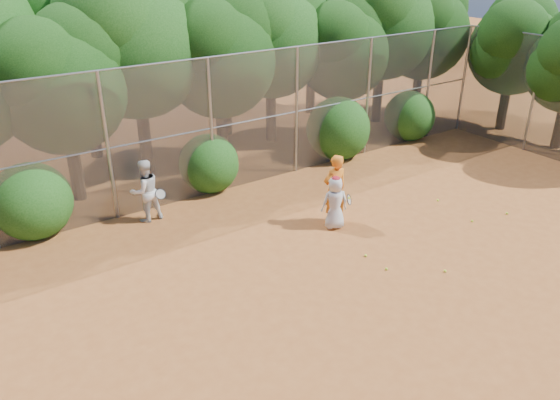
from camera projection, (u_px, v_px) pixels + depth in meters
ground at (377, 272)px, 12.47m from camera, size 80.00×80.00×0.00m
fence_back at (238, 121)px, 16.02m from camera, size 20.05×0.09×4.03m
fence_side at (534, 94)px, 18.91m from camera, size 0.09×6.09×4.03m
tree_2 at (61, 76)px, 14.54m from camera, size 3.99×3.47×5.47m
tree_3 at (134, 32)px, 16.22m from camera, size 4.89×4.26×6.70m
tree_4 at (219, 49)px, 17.30m from camera, size 4.19×3.64×5.73m
tree_5 at (271, 30)px, 19.05m from camera, size 4.51×3.92×6.17m
tree_6 at (344, 44)px, 19.81m from camera, size 3.86×3.36×5.29m
tree_7 at (384, 14)px, 21.18m from camera, size 4.77×4.14×6.53m
tree_8 at (424, 23)px, 22.17m from camera, size 4.25×3.70×5.82m
tree_10 at (78, 18)px, 17.26m from camera, size 5.15×4.48×7.06m
tree_11 at (224, 23)px, 19.69m from camera, size 4.64×4.03×6.35m
tree_12 at (313, 4)px, 22.27m from camera, size 5.02×4.37×6.88m
tree_13 at (515, 40)px, 20.55m from camera, size 3.86×3.36×5.29m
bush_0 at (31, 198)px, 13.71m from camera, size 2.00×2.00×2.00m
bush_1 at (209, 161)px, 16.29m from camera, size 1.80×1.80×1.80m
bush_2 at (338, 126)px, 18.74m from camera, size 2.20×2.20×2.20m
bush_3 at (410, 114)px, 20.58m from camera, size 1.90×1.90×1.90m
player_yellow at (335, 189)px, 14.27m from camera, size 0.88×0.59×1.92m
player_teen at (335, 202)px, 14.11m from camera, size 0.81×0.67×1.46m
player_white at (145, 191)px, 14.44m from camera, size 0.91×0.77×1.72m
ball_0 at (472, 221)px, 14.66m from camera, size 0.07×0.07×0.07m
ball_1 at (438, 200)px, 15.84m from camera, size 0.07×0.07×0.07m
ball_2 at (445, 271)px, 12.44m from camera, size 0.07×0.07×0.07m
ball_3 at (507, 213)px, 15.07m from camera, size 0.07×0.07×0.07m
ball_4 at (386, 269)px, 12.51m from camera, size 0.07×0.07×0.07m
ball_5 at (341, 187)px, 16.70m from camera, size 0.07×0.07×0.07m
ball_6 at (366, 256)px, 13.05m from camera, size 0.07×0.07×0.07m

